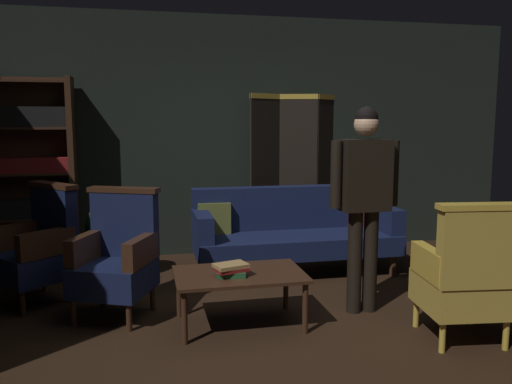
{
  "coord_description": "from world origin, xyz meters",
  "views": [
    {
      "loc": [
        -0.99,
        -3.75,
        1.59
      ],
      "look_at": [
        0.0,
        0.8,
        0.95
      ],
      "focal_mm": 36.64,
      "sensor_mm": 36.0,
      "label": 1
    }
  ],
  "objects": [
    {
      "name": "ground_plane",
      "position": [
        0.0,
        0.0,
        0.0
      ],
      "size": [
        10.0,
        10.0,
        0.0
      ],
      "primitive_type": "plane",
      "color": "black"
    },
    {
      "name": "back_wall",
      "position": [
        0.0,
        2.45,
        1.4
      ],
      "size": [
        7.2,
        0.1,
        2.8
      ],
      "primitive_type": "cube",
      "color": "black",
      "rests_on": "ground_plane"
    },
    {
      "name": "folding_screen",
      "position": [
        1.26,
        2.39,
        0.99
      ],
      "size": [
        2.07,
        0.56,
        1.9
      ],
      "color": "black",
      "rests_on": "ground_plane"
    },
    {
      "name": "bookshelf",
      "position": [
        -2.15,
        2.19,
        1.07
      ],
      "size": [
        0.9,
        0.32,
        2.05
      ],
      "color": "#382114",
      "rests_on": "ground_plane"
    },
    {
      "name": "velvet_couch",
      "position": [
        0.55,
        1.45,
        0.45
      ],
      "size": [
        2.12,
        0.78,
        0.88
      ],
      "color": "#382114",
      "rests_on": "ground_plane"
    },
    {
      "name": "coffee_table",
      "position": [
        -0.28,
        0.1,
        0.37
      ],
      "size": [
        1.0,
        0.64,
        0.42
      ],
      "color": "#382114",
      "rests_on": "ground_plane"
    },
    {
      "name": "armchair_gilt_accent",
      "position": [
        1.24,
        -0.55,
        0.49
      ],
      "size": [
        0.65,
        0.64,
        1.04
      ],
      "color": "gold",
      "rests_on": "ground_plane"
    },
    {
      "name": "armchair_wing_left",
      "position": [
        -1.22,
        0.52,
        0.49
      ],
      "size": [
        0.76,
        0.76,
        1.04
      ],
      "color": "#382114",
      "rests_on": "ground_plane"
    },
    {
      "name": "armchair_wing_right",
      "position": [
        -1.9,
        1.01,
        0.49
      ],
      "size": [
        0.81,
        0.81,
        1.04
      ],
      "color": "#382114",
      "rests_on": "ground_plane"
    },
    {
      "name": "standing_figure",
      "position": [
        0.77,
        0.18,
        1.03
      ],
      "size": [
        0.59,
        0.23,
        1.7
      ],
      "color": "black",
      "rests_on": "ground_plane"
    },
    {
      "name": "potted_plant",
      "position": [
        -1.32,
        1.59,
        0.46
      ],
      "size": [
        0.51,
        0.51,
        0.8
      ],
      "color": "brown",
      "rests_on": "ground_plane"
    },
    {
      "name": "book_green_cloth",
      "position": [
        -0.36,
        0.03,
        0.44
      ],
      "size": [
        0.24,
        0.18,
        0.04
      ],
      "primitive_type": "cube",
      "rotation": [
        0.0,
        0.0,
        -0.14
      ],
      "color": "#1E4C28",
      "rests_on": "coffee_table"
    },
    {
      "name": "book_red_leather",
      "position": [
        -0.36,
        0.03,
        0.47
      ],
      "size": [
        0.26,
        0.21,
        0.03
      ],
      "primitive_type": "cube",
      "rotation": [
        0.0,
        0.0,
        0.23
      ],
      "color": "maroon",
      "rests_on": "book_green_cloth"
    },
    {
      "name": "book_tan_leather",
      "position": [
        -0.36,
        0.03,
        0.5
      ],
      "size": [
        0.28,
        0.23,
        0.03
      ],
      "primitive_type": "cube",
      "rotation": [
        0.0,
        0.0,
        0.29
      ],
      "color": "#9E7A47",
      "rests_on": "book_red_leather"
    }
  ]
}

